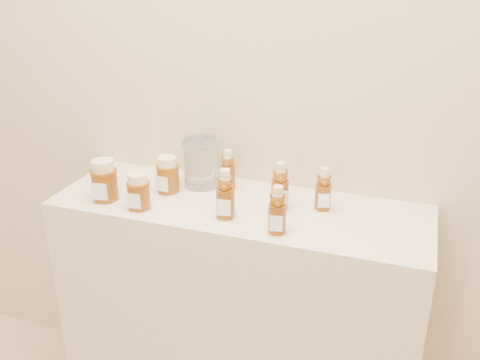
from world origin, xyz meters
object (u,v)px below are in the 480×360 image
at_px(display_table, 239,320).
at_px(bear_bottle_front_left, 225,191).
at_px(bear_bottle_back_left, 228,167).
at_px(glass_canister, 200,161).
at_px(honey_jar_left, 104,180).

xyz_separation_m(display_table, bear_bottle_front_left, (-0.01, -0.09, 0.54)).
bearing_deg(display_table, bear_bottle_back_left, 124.74).
relative_size(bear_bottle_front_left, glass_canister, 0.95).
bearing_deg(display_table, bear_bottle_front_left, -96.34).
xyz_separation_m(display_table, honey_jar_left, (-0.42, -0.10, 0.52)).
bearing_deg(glass_canister, bear_bottle_back_left, 7.01).
height_order(bear_bottle_back_left, bear_bottle_front_left, bear_bottle_front_left).
relative_size(display_table, bear_bottle_front_left, 6.86).
bearing_deg(honey_jar_left, glass_canister, 31.63).
bearing_deg(bear_bottle_front_left, honey_jar_left, 170.81).
relative_size(bear_bottle_back_left, honey_jar_left, 1.14).
bearing_deg(display_table, honey_jar_left, -166.21).
distance_m(display_table, bear_bottle_front_left, 0.55).
bearing_deg(glass_canister, honey_jar_left, -140.60).
distance_m(bear_bottle_back_left, glass_canister, 0.10).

